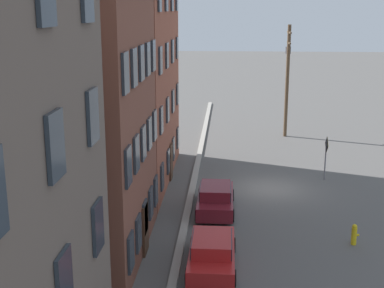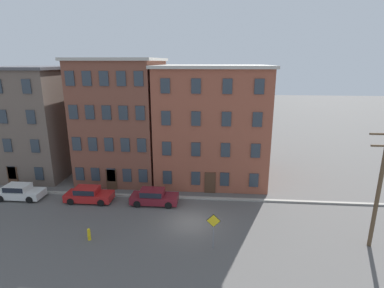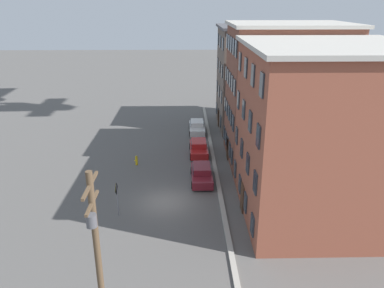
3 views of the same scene
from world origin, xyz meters
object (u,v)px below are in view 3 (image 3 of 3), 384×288
object	(u,v)px
utility_pole	(97,255)
fire_hydrant	(137,160)
car_red	(199,147)
car_maroon	(202,173)
car_white	(197,126)
caution_sign	(117,194)

from	to	relation	value
utility_pole	fire_hydrant	world-z (taller)	utility_pole
car_red	car_maroon	size ratio (longest dim) A/B	1.00
car_white	caution_sign	xyz separation A→B (m)	(18.92, -6.55, 1.08)
utility_pole	fire_hydrant	distance (m)	21.14
utility_pole	caution_sign	bearing A→B (deg)	-173.49
car_red	utility_pole	size ratio (longest dim) A/B	0.49
car_white	car_maroon	xyz separation A→B (m)	(13.26, -0.02, 0.00)
car_red	utility_pole	world-z (taller)	utility_pole
car_maroon	fire_hydrant	xyz separation A→B (m)	(-3.60, -6.25, -0.27)
car_red	fire_hydrant	xyz separation A→B (m)	(2.70, -6.22, -0.27)
car_red	car_maroon	distance (m)	6.30
utility_pole	fire_hydrant	size ratio (longest dim) A/B	9.31
car_white	utility_pole	size ratio (longest dim) A/B	0.49
caution_sign	utility_pole	size ratio (longest dim) A/B	0.30
car_red	caution_sign	bearing A→B (deg)	-28.54
utility_pole	car_red	bearing A→B (deg)	167.41
car_red	fire_hydrant	size ratio (longest dim) A/B	4.58
car_white	fire_hydrant	size ratio (longest dim) A/B	4.58
caution_sign	utility_pole	distance (m)	11.87
caution_sign	car_red	bearing A→B (deg)	151.46
car_red	fire_hydrant	distance (m)	6.79
car_red	caution_sign	world-z (taller)	caution_sign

